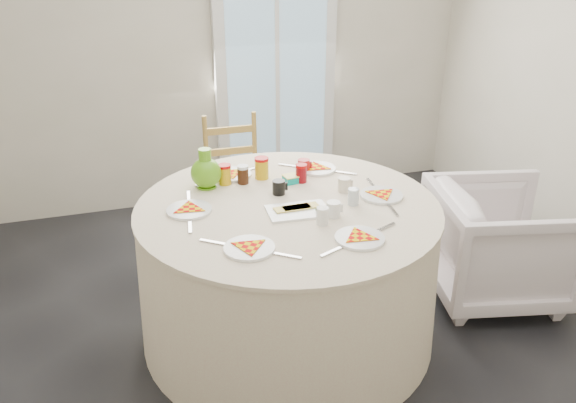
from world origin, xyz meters
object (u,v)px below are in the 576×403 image
object	(u,v)px
wooden_chair	(236,181)
green_pitcher	(206,173)
table	(288,272)
armchair	(499,238)

from	to	relation	value
wooden_chair	green_pitcher	size ratio (longest dim) A/B	4.26
table	armchair	xyz separation A→B (m)	(1.32, -0.05, 0.02)
wooden_chair	armchair	bearing A→B (deg)	-39.36
armchair	green_pitcher	bearing A→B (deg)	89.78
table	wooden_chair	size ratio (longest dim) A/B	1.75
wooden_chair	armchair	distance (m)	1.79
table	green_pitcher	size ratio (longest dim) A/B	7.48
green_pitcher	wooden_chair	bearing A→B (deg)	71.59
armchair	wooden_chair	bearing A→B (deg)	62.43
table	green_pitcher	distance (m)	0.70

